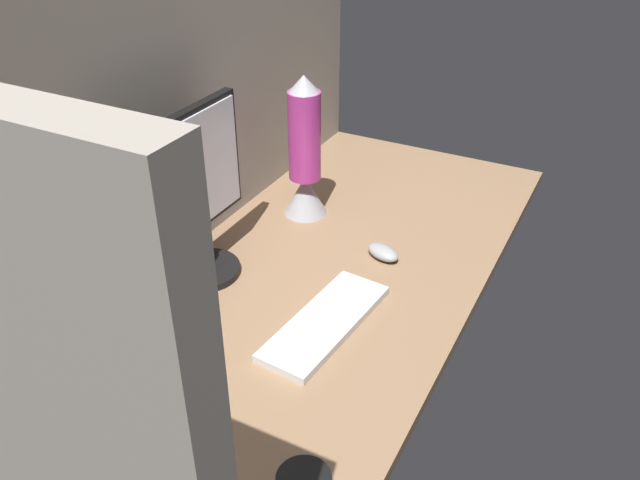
# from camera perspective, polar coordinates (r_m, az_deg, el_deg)

# --- Properties ---
(ground_plane) EXTENTS (1.80, 0.80, 0.03)m
(ground_plane) POSITION_cam_1_polar(r_m,az_deg,el_deg) (1.63, -1.26, -4.08)
(ground_plane) COLOR #8C6B4C
(cubicle_wall_back) EXTENTS (1.80, 0.05, 0.79)m
(cubicle_wall_back) POSITION_cam_1_polar(r_m,az_deg,el_deg) (1.63, -13.36, 11.52)
(cubicle_wall_back) COLOR gray
(cubicle_wall_back) RESTS_ON ground_plane
(monitor) EXTENTS (0.36, 0.18, 0.43)m
(monitor) POSITION_cam_1_polar(r_m,az_deg,el_deg) (1.56, -11.05, 4.20)
(monitor) COLOR black
(monitor) RESTS_ON ground_plane
(keyboard) EXTENTS (0.38, 0.16, 0.02)m
(keyboard) POSITION_cam_1_polar(r_m,az_deg,el_deg) (1.47, 0.49, -7.26)
(keyboard) COLOR silver
(keyboard) RESTS_ON ground_plane
(mouse) EXTENTS (0.09, 0.11, 0.03)m
(mouse) POSITION_cam_1_polar(r_m,az_deg,el_deg) (1.70, 5.56, -1.07)
(mouse) COLOR #99999E
(mouse) RESTS_ON ground_plane
(mug_red_plastic) EXTENTS (0.08, 0.08, 0.09)m
(mug_red_plastic) POSITION_cam_1_polar(r_m,az_deg,el_deg) (1.38, -21.42, -11.56)
(mug_red_plastic) COLOR red
(mug_red_plastic) RESTS_ON ground_plane
(lava_lamp) EXTENTS (0.13, 0.13, 0.41)m
(lava_lamp) POSITION_cam_1_polar(r_m,az_deg,el_deg) (1.83, -1.34, 7.18)
(lava_lamp) COLOR #A5A5AD
(lava_lamp) RESTS_ON ground_plane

